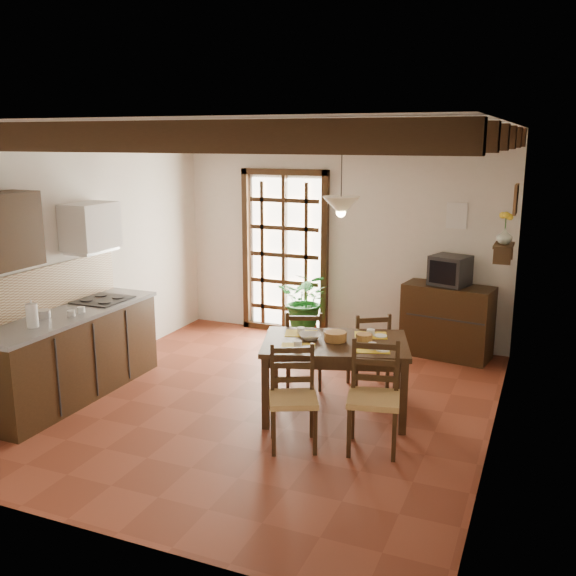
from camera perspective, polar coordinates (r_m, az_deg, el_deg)
The scene contains 24 objects.
ground_plane at distance 6.78m, azimuth -2.11°, elevation -10.16°, with size 5.00×5.00×0.00m, color brown.
room_shell at distance 6.28m, azimuth -2.25°, elevation 5.24°, with size 4.52×5.02×2.81m.
ceiling_beams at distance 6.22m, azimuth -2.33°, elevation 13.23°, with size 4.50×4.34×0.20m.
french_door at distance 8.91m, azimuth -0.29°, elevation 3.43°, with size 1.26×0.11×2.32m.
kitchen_counter at distance 7.16m, azimuth -18.68°, elevation -5.52°, with size 0.64×2.25×1.38m.
range_hood at distance 7.35m, azimuth -17.15°, elevation 5.17°, with size 0.38×0.60×0.54m.
counter_items at distance 7.09m, azimuth -18.49°, elevation -1.59°, with size 0.50×1.43×0.25m.
dining_table at distance 6.30m, azimuth 4.21°, elevation -5.59°, with size 1.60×1.27×0.76m.
chair_near_left at distance 5.79m, azimuth 0.46°, elevation -11.31°, with size 0.55×0.54×0.90m.
chair_near_right at distance 5.77m, azimuth 7.56°, elevation -11.31°, with size 0.52×0.51×0.96m.
chair_far_left at distance 7.11m, azimuth 1.44°, elevation -6.61°, with size 0.52×0.50×0.88m.
chair_far_right at distance 7.10m, azimuth 7.13°, elevation -6.74°, with size 0.55×0.54×0.88m.
table_setting at distance 6.26m, azimuth 4.23°, elevation -4.45°, with size 1.02×0.68×0.09m.
table_bowl at distance 6.31m, azimuth 1.97°, elevation -4.32°, with size 0.22×0.22×0.05m, color white.
sideboard at distance 8.26m, azimuth 13.96°, elevation -2.87°, with size 1.08×0.48×0.91m, color black.
crt_tv at distance 8.10m, azimuth 14.21°, elevation 1.52°, with size 0.53×0.51×0.37m.
fuse_box at distance 8.25m, azimuth 14.77°, elevation 6.25°, with size 0.25×0.03×0.32m, color white.
plant_pot at distance 8.70m, azimuth 1.61°, elevation -4.04°, with size 0.39×0.39×0.24m, color #9C2A16.
potted_plant at distance 8.58m, azimuth 1.63°, elevation -1.10°, with size 1.84×1.58×2.05m, color #144C19.
wall_shelf at distance 7.36m, azimuth 18.62°, elevation 3.31°, with size 0.20×0.42×0.20m.
shelf_vase at distance 7.33m, azimuth 18.70°, elevation 4.38°, with size 0.15×0.15×0.15m, color #B2BFB2.
shelf_flowers at distance 7.31m, azimuth 18.82°, elevation 5.99°, with size 0.14×0.14×0.36m.
framed_picture at distance 7.28m, azimuth 19.59°, elevation 7.44°, with size 0.03×0.32×0.32m.
pendant_lamp at distance 6.09m, azimuth 4.73°, elevation 7.44°, with size 0.36×0.36×0.84m.
Camera 1 is at (2.62, -5.65, 2.68)m, focal length 40.00 mm.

